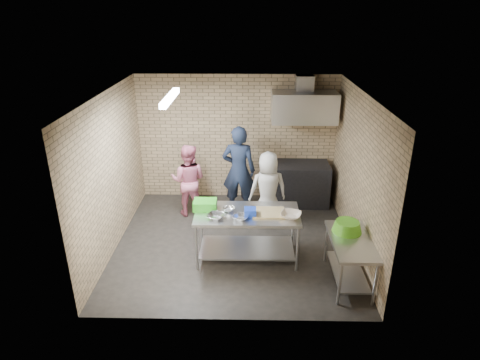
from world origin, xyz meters
name	(u,v)px	position (x,y,z in m)	size (l,w,h in m)	color
floor	(234,242)	(0.00, 0.00, 0.00)	(4.20, 4.20, 0.00)	black
ceiling	(233,94)	(0.00, 0.00, 2.70)	(4.20, 4.20, 0.00)	black
back_wall	(237,138)	(0.00, 2.00, 1.35)	(4.20, 0.06, 2.70)	tan
front_wall	(228,235)	(0.00, -2.00, 1.35)	(4.20, 0.06, 2.70)	tan
left_wall	(111,173)	(-2.10, 0.00, 1.35)	(0.06, 4.00, 2.70)	tan
right_wall	(358,175)	(2.10, 0.00, 1.35)	(0.06, 4.00, 2.70)	tan
prep_table	(247,235)	(0.23, -0.47, 0.43)	(1.71, 0.86, 0.86)	silver
side_counter	(349,261)	(1.80, -1.10, 0.38)	(0.60, 1.20, 0.75)	silver
stove	(300,184)	(1.35, 1.65, 0.45)	(1.20, 0.70, 0.90)	black
range_hood	(304,107)	(1.35, 1.70, 2.10)	(1.30, 0.60, 0.60)	silver
hood_duct	(305,83)	(1.35, 1.85, 2.55)	(0.35, 0.30, 0.30)	#A5A8AD
wall_shelf	(317,114)	(1.65, 1.89, 1.92)	(0.80, 0.20, 0.04)	#3F2B19
fluorescent_fixture	(170,98)	(-1.00, 0.00, 2.64)	(0.10, 1.25, 0.08)	white
green_crate	(205,205)	(-0.47, -0.35, 0.93)	(0.38, 0.29, 0.15)	green
blue_tub	(250,212)	(0.28, -0.57, 0.92)	(0.19, 0.19, 0.12)	blue
cutting_board	(269,213)	(0.58, -0.49, 0.87)	(0.52, 0.40, 0.03)	tan
mixing_bowl_a	(216,216)	(-0.27, -0.67, 0.89)	(0.27, 0.27, 0.07)	#AFB2B6
mixing_bowl_b	(229,209)	(-0.07, -0.42, 0.89)	(0.20, 0.20, 0.06)	silver
mixing_bowl_c	(241,217)	(0.13, -0.69, 0.89)	(0.25, 0.25, 0.06)	silver
ceramic_bowl	(291,215)	(0.93, -0.62, 0.90)	(0.33, 0.33, 0.08)	beige
green_basin	(347,226)	(1.78, -0.85, 0.83)	(0.46, 0.46, 0.17)	#59C626
bottle_red	(305,108)	(1.40, 1.89, 2.03)	(0.07, 0.07, 0.18)	#B22619
man_navy	(239,171)	(0.05, 1.21, 0.92)	(0.67, 0.44, 1.84)	black
woman_pink	(188,180)	(-0.95, 1.11, 0.74)	(0.72, 0.56, 1.49)	pink
woman_white	(268,189)	(0.62, 0.71, 0.74)	(0.72, 0.47, 1.48)	silver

